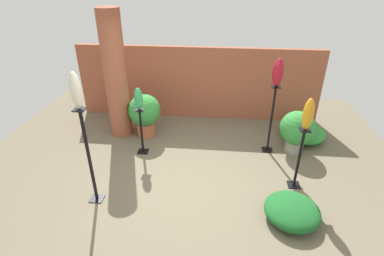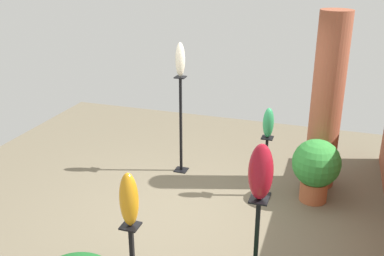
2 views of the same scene
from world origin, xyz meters
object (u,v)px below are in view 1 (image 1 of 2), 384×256
(pedestal_amber, at_px, (298,161))
(pedestal_jade, at_px, (142,134))
(art_vase_jade, at_px, (138,99))
(brick_pillar, at_px, (116,76))
(art_vase_ivory, at_px, (76,91))
(art_vase_amber, at_px, (308,114))
(potted_plant_front_left, at_px, (297,130))
(potted_plant_back_center, at_px, (145,113))
(pedestal_ruby, at_px, (271,123))
(art_vase_ruby, at_px, (278,73))
(pedestal_ivory, at_px, (90,161))

(pedestal_amber, bearing_deg, pedestal_jade, 164.71)
(pedestal_amber, relative_size, art_vase_jade, 2.51)
(brick_pillar, xyz_separation_m, art_vase_ivory, (0.25, -2.14, 0.53))
(pedestal_jade, height_order, pedestal_amber, pedestal_amber)
(pedestal_jade, bearing_deg, pedestal_amber, -15.29)
(art_vase_amber, distance_m, potted_plant_front_left, 1.40)
(pedestal_jade, relative_size, art_vase_amber, 1.80)
(art_vase_jade, height_order, art_vase_ivory, art_vase_ivory)
(pedestal_jade, distance_m, pedestal_amber, 2.87)
(art_vase_amber, xyz_separation_m, potted_plant_back_center, (-2.87, 1.44, -0.80))
(pedestal_ruby, height_order, art_vase_ivory, art_vase_ivory)
(pedestal_jade, bearing_deg, art_vase_ruby, 7.10)
(pedestal_amber, bearing_deg, potted_plant_back_center, 153.27)
(pedestal_jade, height_order, art_vase_amber, art_vase_amber)
(pedestal_amber, relative_size, art_vase_amber, 2.10)
(art_vase_amber, bearing_deg, pedestal_ivory, -168.25)
(art_vase_ruby, height_order, art_vase_ivory, art_vase_ivory)
(pedestal_ivory, distance_m, art_vase_ivory, 1.10)
(brick_pillar, relative_size, pedestal_ivory, 1.66)
(pedestal_ruby, relative_size, potted_plant_back_center, 1.47)
(art_vase_ruby, bearing_deg, pedestal_ruby, -135.00)
(art_vase_ivory, xyz_separation_m, potted_plant_front_left, (3.36, 1.75, -1.35))
(art_vase_ruby, bearing_deg, potted_plant_back_center, 171.51)
(pedestal_ruby, bearing_deg, pedestal_amber, -73.47)
(pedestal_ivory, distance_m, potted_plant_back_center, 2.13)
(pedestal_amber, height_order, potted_plant_back_center, pedestal_amber)
(art_vase_jade, relative_size, potted_plant_back_center, 0.47)
(potted_plant_front_left, bearing_deg, brick_pillar, 173.91)
(pedestal_jade, relative_size, art_vase_jade, 2.15)
(brick_pillar, bearing_deg, potted_plant_front_left, -6.09)
(pedestal_jade, bearing_deg, brick_pillar, 131.79)
(brick_pillar, distance_m, pedestal_jade, 1.31)
(pedestal_ivory, height_order, art_vase_amber, art_vase_amber)
(art_vase_amber, height_order, art_vase_ivory, art_vase_ivory)
(pedestal_ivory, distance_m, potted_plant_front_left, 3.80)
(brick_pillar, distance_m, art_vase_ivory, 2.22)
(brick_pillar, distance_m, art_vase_ruby, 3.15)
(pedestal_amber, relative_size, pedestal_ivory, 0.68)
(pedestal_amber, bearing_deg, potted_plant_front_left, 79.66)
(art_vase_jade, distance_m, potted_plant_front_left, 3.06)
(pedestal_amber, height_order, art_vase_jade, art_vase_jade)
(art_vase_ivory, bearing_deg, pedestal_ruby, 31.14)
(pedestal_amber, bearing_deg, art_vase_jade, 164.71)
(art_vase_jade, relative_size, art_vase_amber, 0.84)
(pedestal_ivory, distance_m, art_vase_ruby, 3.44)
(pedestal_amber, height_order, potted_plant_front_left, pedestal_amber)
(pedestal_amber, xyz_separation_m, art_vase_ivory, (-3.16, -0.66, 1.34))
(art_vase_ruby, height_order, potted_plant_front_left, art_vase_ruby)
(potted_plant_back_center, bearing_deg, pedestal_ruby, -8.49)
(pedestal_jade, distance_m, art_vase_ivory, 2.04)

